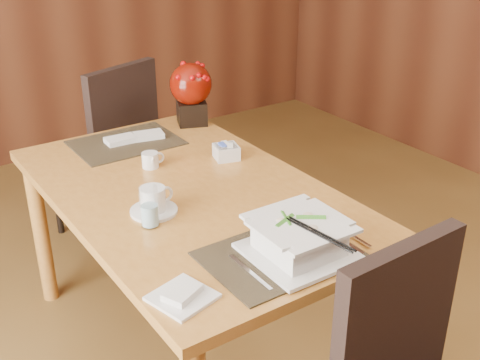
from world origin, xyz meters
TOP-DOWN VIEW (x-y plane):
  - dining_table at (0.00, 0.60)m, footprint 0.90×1.50m
  - placemat_near at (0.00, 0.05)m, footprint 0.45×0.33m
  - placemat_far at (0.00, 1.15)m, footprint 0.45×0.33m
  - soup_setting at (0.05, 0.02)m, footprint 0.30×0.30m
  - coffee_cup at (-0.19, 0.51)m, footprint 0.16×0.16m
  - water_glass at (-0.24, 0.43)m, footprint 0.08×0.08m
  - creamer_jug at (-0.03, 0.86)m, footprint 0.09×0.09m
  - sugar_caddy at (0.27, 0.76)m, footprint 0.12×0.12m
  - berry_decor at (0.37, 1.21)m, footprint 0.20×0.20m
  - napkins_far at (0.05, 1.15)m, footprint 0.27×0.13m
  - bread_plate at (-0.35, 0.03)m, footprint 0.19×0.19m
  - far_chair at (0.13, 1.65)m, footprint 0.58×0.58m

SIDE VIEW (x-z plane):
  - far_chair at x=0.13m, z-range 0.06..1.05m
  - dining_table at x=0.00m, z-range 0.28..1.03m
  - placemat_near at x=0.00m, z-range 0.75..0.76m
  - placemat_far at x=0.00m, z-range 0.75..0.76m
  - bread_plate at x=-0.35m, z-range 0.75..0.76m
  - napkins_far at x=0.05m, z-range 0.76..0.78m
  - sugar_caddy at x=0.27m, z-range 0.75..0.81m
  - creamer_jug at x=-0.03m, z-range 0.75..0.81m
  - coffee_cup at x=-0.19m, z-range 0.74..0.84m
  - soup_setting at x=0.05m, z-range 0.75..0.87m
  - water_glass at x=-0.24m, z-range 0.75..0.89m
  - berry_decor at x=0.37m, z-range 0.77..1.06m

